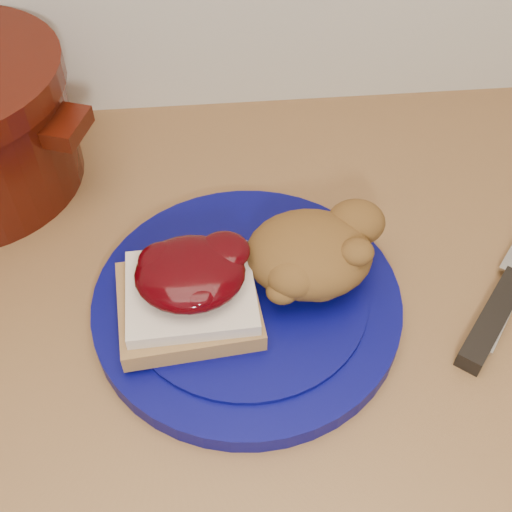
{
  "coord_description": "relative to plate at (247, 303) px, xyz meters",
  "views": [
    {
      "loc": [
        -0.0,
        1.13,
        1.38
      ],
      "look_at": [
        0.03,
        1.5,
        0.95
      ],
      "focal_mm": 45.0,
      "sensor_mm": 36.0,
      "label": 1
    }
  ],
  "objects": [
    {
      "name": "base_cabinet",
      "position": [
        -0.02,
        0.02,
        -0.48
      ],
      "size": [
        4.0,
        0.6,
        0.86
      ],
      "primitive_type": "cube",
      "color": "beige",
      "rests_on": "floor"
    },
    {
      "name": "plate",
      "position": [
        0.0,
        0.0,
        0.0
      ],
      "size": [
        0.28,
        0.28,
        0.02
      ],
      "primitive_type": "cylinder",
      "rotation": [
        0.0,
        0.0,
        -0.01
      ],
      "color": "#050651",
      "rests_on": "wood_countertop"
    },
    {
      "name": "sandwich",
      "position": [
        -0.05,
        -0.01,
        0.04
      ],
      "size": [
        0.13,
        0.11,
        0.06
      ],
      "rotation": [
        0.0,
        0.0,
        -0.01
      ],
      "color": "olive",
      "rests_on": "plate"
    },
    {
      "name": "stuffing_mound",
      "position": [
        0.06,
        0.02,
        0.04
      ],
      "size": [
        0.11,
        0.1,
        0.06
      ],
      "primitive_type": "ellipsoid",
      "rotation": [
        0.0,
        0.0,
        -0.01
      ],
      "color": "brown",
      "rests_on": "plate"
    },
    {
      "name": "chef_knife",
      "position": [
        0.24,
        -0.0,
        -0.0
      ],
      "size": [
        0.22,
        0.26,
        0.02
      ],
      "rotation": [
        0.0,
        0.0,
        0.87
      ],
      "color": "black",
      "rests_on": "wood_countertop"
    }
  ]
}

